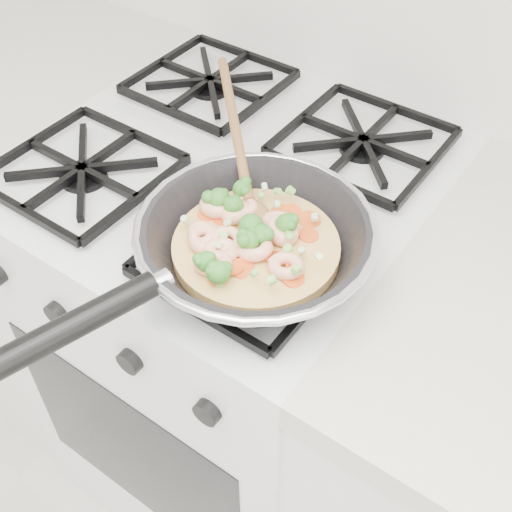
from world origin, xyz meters
The scene contains 2 objects.
stove centered at (0.00, 1.70, 0.46)m, with size 0.60×0.60×0.92m.
skillet centered at (0.16, 1.54, 0.96)m, with size 0.39×0.57×0.09m.
Camera 1 is at (0.49, 1.08, 1.51)m, focal length 45.75 mm.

